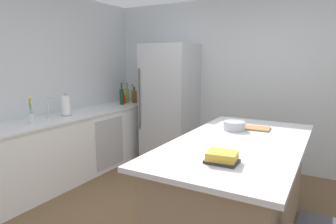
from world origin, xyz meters
The scene contains 16 objects.
wall_rear centered at (0.00, 2.25, 1.30)m, with size 6.00×0.10×2.60m, color silver.
wall_left centered at (-2.45, 0.00, 1.30)m, with size 0.10×6.00×2.60m, color silver.
counter_run_left centered at (-2.09, 0.55, 0.45)m, with size 0.66×3.13×0.91m.
kitchen_island centered at (0.38, 0.23, 0.47)m, with size 1.10×2.13×0.94m.
refrigerator centered at (-1.24, 1.84, 0.96)m, with size 0.77×0.76×1.91m.
sink_faucet centered at (-2.13, 0.19, 1.06)m, with size 0.15×0.05×0.30m.
flower_vase centered at (-2.06, -0.13, 1.01)m, with size 0.07×0.07×0.32m.
paper_towel_roll centered at (-2.10, 0.44, 1.04)m, with size 0.14×0.14×0.31m.
gin_bottle centered at (-2.11, 1.99, 1.02)m, with size 0.08×0.08×0.31m.
whiskey_bottle centered at (-2.01, 1.91, 1.02)m, with size 0.08×0.08×0.28m.
olive_oil_bottle centered at (-2.10, 1.81, 1.05)m, with size 0.06×0.06×0.35m.
hot_sauce_bottle centered at (-2.09, 1.72, 0.98)m, with size 0.05×0.05×0.19m.
wine_bottle centered at (-2.06, 1.62, 1.05)m, with size 0.07×0.07×0.37m.
cookbook_stack centered at (0.44, -0.40, 0.98)m, with size 0.23×0.21×0.08m.
mixing_bowl centered at (0.22, 0.62, 0.98)m, with size 0.23×0.23×0.09m.
cutting_board centered at (0.37, 0.79, 0.95)m, with size 0.36×0.23×0.02m.
Camera 1 is at (1.11, -2.37, 1.68)m, focal length 31.64 mm.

